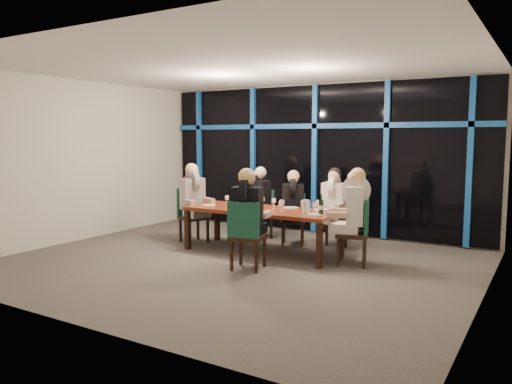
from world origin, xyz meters
TOP-DOWN VIEW (x-y plane):
  - room at (0.00, 0.00)m, footprint 7.04×7.00m
  - window_wall at (0.01, 2.93)m, footprint 6.86×0.43m
  - dining_table at (0.00, 0.80)m, footprint 2.60×1.00m
  - chair_far_left at (-0.65, 1.88)m, footprint 0.55×0.55m
  - chair_far_mid at (0.12, 1.71)m, footprint 0.56×0.56m
  - chair_far_right at (0.89, 1.80)m, footprint 0.46×0.46m
  - chair_end_left at (-1.59, 0.92)m, footprint 0.61×0.61m
  - chair_end_right at (1.66, 0.85)m, footprint 0.58×0.58m
  - chair_near_mid at (0.36, -0.28)m, footprint 0.56×0.56m
  - diner_far_left at (-0.67, 1.80)m, footprint 0.55×0.64m
  - diner_far_mid at (0.16, 1.64)m, footprint 0.57×0.63m
  - diner_far_right at (0.89, 1.71)m, footprint 0.49×0.60m
  - diner_end_left at (-1.51, 0.88)m, footprint 0.68×0.62m
  - diner_end_right at (1.58, 0.82)m, footprint 0.68×0.59m
  - diner_near_mid at (0.34, -0.20)m, footprint 0.57×0.68m
  - plate_far_left at (-0.83, 1.26)m, footprint 0.24×0.24m
  - plate_far_mid at (0.38, 1.12)m, footprint 0.24×0.24m
  - plate_far_right at (0.91, 1.15)m, footprint 0.24×0.24m
  - plate_end_left at (-1.00, 0.66)m, footprint 0.24×0.24m
  - plate_end_right at (1.04, 0.66)m, footprint 0.24×0.24m
  - plate_near_mid at (0.22, 0.35)m, footprint 0.24×0.24m
  - wine_bottle at (1.11, 0.69)m, footprint 0.07×0.07m
  - water_pitcher at (0.85, 0.71)m, footprint 0.13×0.12m
  - tea_light at (-0.00, 0.56)m, footprint 0.06×0.06m
  - wine_glass_a at (-0.36, 0.60)m, footprint 0.08×0.08m
  - wine_glass_b at (0.17, 0.90)m, footprint 0.07×0.07m
  - wine_glass_c at (0.41, 0.73)m, footprint 0.07×0.07m
  - wine_glass_d at (-0.74, 0.84)m, footprint 0.07×0.07m
  - wine_glass_e at (0.94, 0.98)m, footprint 0.07×0.07m

SIDE VIEW (x-z plane):
  - chair_far_mid at x=0.12m, z-range 0.05..0.97m
  - chair_far_left at x=-0.65m, z-range 0.05..1.00m
  - chair_far_right at x=0.89m, z-range 0.06..1.02m
  - chair_end_left at x=-1.59m, z-range 0.06..1.05m
  - chair_end_right at x=1.66m, z-range 0.06..1.07m
  - chair_near_mid at x=0.36m, z-range 0.06..1.08m
  - dining_table at x=0.00m, z-range 0.31..1.06m
  - plate_far_left at x=-0.83m, z-range 0.75..0.76m
  - plate_far_mid at x=0.38m, z-range 0.75..0.76m
  - plate_far_right at x=0.91m, z-range 0.75..0.76m
  - plate_end_left at x=-1.00m, z-range 0.75..0.76m
  - plate_end_right at x=1.04m, z-range 0.75..0.76m
  - plate_near_mid at x=0.22m, z-range 0.75..0.76m
  - tea_light at x=0.00m, z-range 0.75..0.78m
  - water_pitcher at x=0.85m, z-range 0.75..0.96m
  - wine_bottle at x=1.11m, z-range 0.71..1.04m
  - wine_glass_d at x=-0.74m, z-range 0.79..0.96m
  - wine_glass_c at x=0.41m, z-range 0.79..0.97m
  - wine_glass_b at x=0.17m, z-range 0.79..0.97m
  - diner_far_mid at x=0.16m, z-range 0.43..1.33m
  - wine_glass_e at x=0.94m, z-range 0.79..0.98m
  - wine_glass_a at x=-0.36m, z-range 0.79..0.99m
  - diner_far_left at x=-0.67m, z-range 0.44..1.36m
  - diner_far_right at x=0.89m, z-range 0.45..1.39m
  - diner_end_left at x=-1.51m, z-range 0.47..1.44m
  - diner_end_right at x=1.58m, z-range 0.47..1.46m
  - diner_near_mid at x=0.34m, z-range 0.48..1.47m
  - window_wall at x=0.01m, z-range 0.08..3.02m
  - room at x=0.00m, z-range 0.51..3.53m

